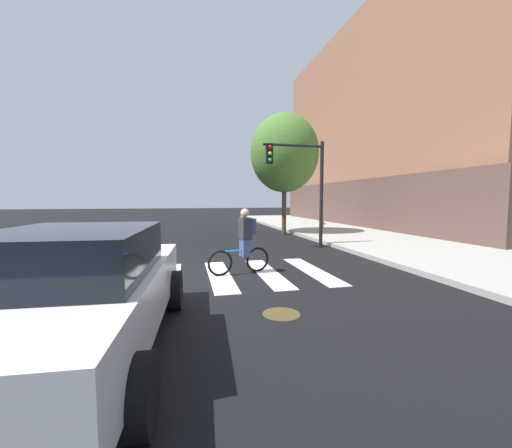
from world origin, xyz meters
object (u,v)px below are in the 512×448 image
Objects in this scene: sedan_near at (80,291)px; cyclist at (244,241)px; manhole_cover at (281,314)px; traffic_light_near at (302,175)px; street_tree_near at (284,153)px; fire_hydrant at (322,223)px.

cyclist reaches higher than sedan_near.
cyclist is (-0.09, 2.95, 0.84)m from manhole_cover.
traffic_light_near is 4.90m from street_tree_near.
sedan_near is 15.38m from fire_hydrant.
sedan_near is at bearing -164.11° from manhole_cover.
traffic_light_near is (3.01, 3.64, 2.02)m from cyclist.
fire_hydrant is 0.12× the size of street_tree_near.
manhole_cover is 3.07m from cyclist.
manhole_cover is 3.03m from sedan_near.
cyclist reaches higher than manhole_cover.
cyclist is 0.40× the size of traffic_light_near.
sedan_near is 1.12× the size of traffic_light_near.
fire_hydrant is at bearing 11.32° from street_tree_near.
manhole_cover is at bearing 15.89° from sedan_near.
fire_hydrant is at bearing 62.18° from manhole_cover.
traffic_light_near reaches higher than sedan_near.
cyclist is 9.73m from street_tree_near.
cyclist is at bearing -129.52° from traffic_light_near.
sedan_near is 0.72× the size of street_tree_near.
street_tree_near is at bearing 80.49° from traffic_light_near.
sedan_near is at bearing -125.72° from fire_hydrant.
street_tree_near is (-2.48, -0.50, 3.86)m from fire_hydrant.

